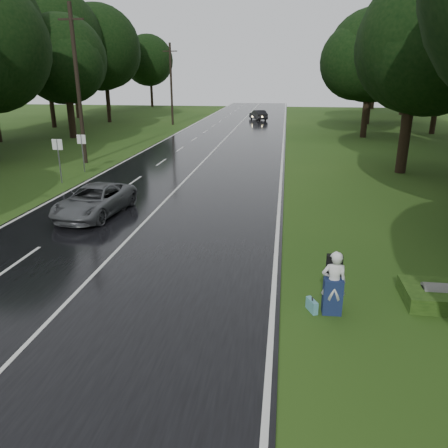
# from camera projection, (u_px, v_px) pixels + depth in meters

# --- Properties ---
(ground) EXTENTS (160.00, 160.00, 0.00)m
(ground) POSITION_uv_depth(u_px,v_px,m) (76.00, 295.00, 12.84)
(ground) COLOR #2A4A16
(ground) RESTS_ON ground
(road) EXTENTS (12.00, 140.00, 0.04)m
(road) POSITION_uv_depth(u_px,v_px,m) (201.00, 164.00, 31.56)
(road) COLOR black
(road) RESTS_ON ground
(lane_center) EXTENTS (0.12, 140.00, 0.01)m
(lane_center) POSITION_uv_depth(u_px,v_px,m) (201.00, 163.00, 31.55)
(lane_center) COLOR silver
(lane_center) RESTS_ON road
(grey_car) EXTENTS (2.72, 5.06, 1.35)m
(grey_car) POSITION_uv_depth(u_px,v_px,m) (95.00, 200.00, 19.82)
(grey_car) COLOR #525557
(grey_car) RESTS_ON road
(far_car) EXTENTS (2.92, 4.35, 1.36)m
(far_car) POSITION_uv_depth(u_px,v_px,m) (258.00, 115.00, 61.29)
(far_car) COLOR black
(far_car) RESTS_ON road
(hitchhiker) EXTENTS (0.68, 0.61, 1.82)m
(hitchhiker) POSITION_uv_depth(u_px,v_px,m) (333.00, 285.00, 11.60)
(hitchhiker) COLOR silver
(hitchhiker) RESTS_ON ground
(suitcase) EXTENTS (0.32, 0.50, 0.34)m
(suitcase) POSITION_uv_depth(u_px,v_px,m) (312.00, 305.00, 11.90)
(suitcase) COLOR teal
(suitcase) RESTS_ON ground
(culvert) EXTENTS (1.19, 0.60, 0.60)m
(culvert) POSITION_uv_depth(u_px,v_px,m) (442.00, 303.00, 12.38)
(culvert) COLOR slate
(culvert) RESTS_ON ground
(utility_pole_mid) EXTENTS (1.80, 0.28, 10.69)m
(utility_pole_mid) POSITION_uv_depth(u_px,v_px,m) (86.00, 163.00, 31.95)
(utility_pole_mid) COLOR black
(utility_pole_mid) RESTS_ON ground
(utility_pole_far) EXTENTS (1.80, 0.28, 9.81)m
(utility_pole_far) POSITION_uv_depth(u_px,v_px,m) (173.00, 125.00, 56.08)
(utility_pole_far) COLOR black
(utility_pole_far) RESTS_ON ground
(road_sign_a) EXTENTS (0.63, 0.10, 2.60)m
(road_sign_a) POSITION_uv_depth(u_px,v_px,m) (62.00, 183.00, 26.04)
(road_sign_a) COLOR white
(road_sign_a) RESTS_ON ground
(road_sign_b) EXTENTS (0.59, 0.10, 2.45)m
(road_sign_b) POSITION_uv_depth(u_px,v_px,m) (85.00, 172.00, 28.96)
(road_sign_b) COLOR white
(road_sign_b) RESTS_ON ground
(tree_left_e) EXTENTS (8.25, 8.25, 12.88)m
(tree_left_e) POSITION_uv_depth(u_px,v_px,m) (74.00, 138.00, 44.49)
(tree_left_e) COLOR black
(tree_left_e) RESTS_ON ground
(tree_left_f) EXTENTS (10.33, 10.33, 16.15)m
(tree_left_f) POSITION_uv_depth(u_px,v_px,m) (110.00, 122.00, 58.94)
(tree_left_f) COLOR black
(tree_left_f) RESTS_ON ground
(tree_right_d) EXTENTS (9.01, 9.01, 14.07)m
(tree_right_d) POSITION_uv_depth(u_px,v_px,m) (400.00, 172.00, 28.80)
(tree_right_d) COLOR black
(tree_right_d) RESTS_ON ground
(tree_right_e) EXTENTS (8.65, 8.65, 13.52)m
(tree_right_e) POSITION_uv_depth(u_px,v_px,m) (363.00, 137.00, 44.82)
(tree_right_e) COLOR black
(tree_right_e) RESTS_ON ground
(tree_right_f) EXTENTS (8.96, 8.96, 14.00)m
(tree_right_f) POSITION_uv_depth(u_px,v_px,m) (367.00, 124.00, 56.90)
(tree_right_f) COLOR black
(tree_right_f) RESTS_ON ground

